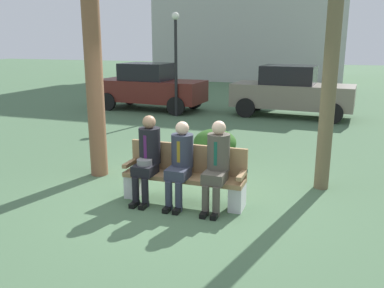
{
  "coord_description": "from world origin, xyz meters",
  "views": [
    {
      "loc": [
        2.22,
        -5.78,
        2.49
      ],
      "look_at": [
        0.11,
        0.31,
        0.85
      ],
      "focal_mm": 38.32,
      "sensor_mm": 36.0,
      "label": 1
    }
  ],
  "objects": [
    {
      "name": "ground_plane",
      "position": [
        0.0,
        0.0,
        0.0
      ],
      "size": [
        80.0,
        80.0,
        0.0
      ],
      "primitive_type": "plane",
      "color": "#496A49"
    },
    {
      "name": "park_bench",
      "position": [
        0.11,
        -0.04,
        0.42
      ],
      "size": [
        1.92,
        0.44,
        0.9
      ],
      "color": "#99754C",
      "rests_on": "ground"
    },
    {
      "name": "parked_car_near",
      "position": [
        -4.11,
        7.84,
        0.84
      ],
      "size": [
        3.99,
        1.91,
        1.68
      ],
      "color": "#591E19",
      "rests_on": "ground"
    },
    {
      "name": "seated_man_right",
      "position": [
        0.66,
        -0.16,
        0.75
      ],
      "size": [
        0.34,
        0.72,
        1.34
      ],
      "color": "#4C473D",
      "rests_on": "ground"
    },
    {
      "name": "parked_car_far",
      "position": [
        0.9,
        8.12,
        0.84
      ],
      "size": [
        4.0,
        1.92,
        1.68
      ],
      "color": "slate",
      "rests_on": "ground"
    },
    {
      "name": "street_lamp",
      "position": [
        -2.73,
        6.91,
        2.07
      ],
      "size": [
        0.24,
        0.24,
        3.35
      ],
      "color": "black",
      "rests_on": "ground"
    },
    {
      "name": "seated_man_left",
      "position": [
        -0.46,
        -0.16,
        0.75
      ],
      "size": [
        0.34,
        0.72,
        1.35
      ],
      "color": "black",
      "rests_on": "ground"
    },
    {
      "name": "seated_man_middle",
      "position": [
        0.09,
        -0.16,
        0.72
      ],
      "size": [
        0.34,
        0.72,
        1.29
      ],
      "color": "#2D3342",
      "rests_on": "ground"
    },
    {
      "name": "shrub_near_bench",
      "position": [
        -0.16,
        2.65,
        0.3
      ],
      "size": [
        0.95,
        0.87,
        0.59
      ],
      "primitive_type": "ellipsoid",
      "color": "#2E5D21",
      "rests_on": "ground"
    }
  ]
}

